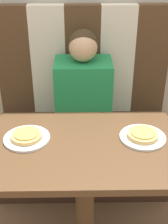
# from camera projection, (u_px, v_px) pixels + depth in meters

# --- Properties ---
(booth_seat) EXTENTS (1.16, 0.50, 0.49)m
(booth_seat) POSITION_uv_depth(u_px,v_px,m) (83.00, 153.00, 2.25)
(booth_seat) COLOR #382319
(booth_seat) RESTS_ON ground_plane
(booth_backrest) EXTENTS (1.16, 0.07, 0.75)m
(booth_backrest) POSITION_uv_depth(u_px,v_px,m) (83.00, 61.00, 2.13)
(booth_backrest) COLOR #4C331E
(booth_backrest) RESTS_ON booth_seat
(dining_table) EXTENTS (0.92, 0.62, 0.75)m
(dining_table) POSITION_uv_depth(u_px,v_px,m) (85.00, 163.00, 1.54)
(dining_table) COLOR brown
(dining_table) RESTS_ON ground_plane
(person) EXTENTS (0.36, 0.26, 0.64)m
(person) POSITION_uv_depth(u_px,v_px,m) (83.00, 85.00, 1.99)
(person) COLOR #1E8447
(person) RESTS_ON booth_seat
(plate_left) EXTENTS (0.23, 0.23, 0.01)m
(plate_left) POSITION_uv_depth(u_px,v_px,m) (27.00, 138.00, 1.52)
(plate_left) COLOR white
(plate_left) RESTS_ON dining_table
(plate_right) EXTENTS (0.23, 0.23, 0.01)m
(plate_right) POSITION_uv_depth(u_px,v_px,m) (143.00, 137.00, 1.52)
(plate_right) COLOR white
(plate_right) RESTS_ON dining_table
(pizza_left) EXTENTS (0.15, 0.15, 0.03)m
(pizza_left) POSITION_uv_depth(u_px,v_px,m) (27.00, 135.00, 1.51)
(pizza_left) COLOR tan
(pizza_left) RESTS_ON plate_left
(pizza_right) EXTENTS (0.15, 0.15, 0.03)m
(pizza_right) POSITION_uv_depth(u_px,v_px,m) (143.00, 134.00, 1.52)
(pizza_right) COLOR tan
(pizza_right) RESTS_ON plate_right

